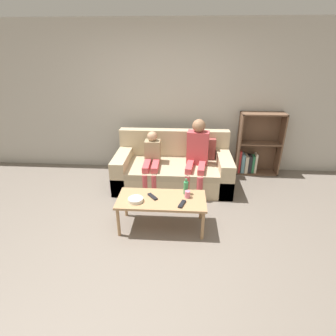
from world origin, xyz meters
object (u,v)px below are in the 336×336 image
at_px(couch, 173,169).
at_px(tv_remote_0, 153,197).
at_px(person_adult, 197,151).
at_px(person_child, 152,158).
at_px(coffee_table, 162,201).
at_px(cup_near, 187,194).
at_px(tv_remote_1, 182,204).
at_px(bottle, 186,188).
at_px(snack_bowl, 136,200).
at_px(bookshelf, 255,149).

height_order(couch, tv_remote_0, couch).
height_order(person_adult, person_child, person_adult).
height_order(coffee_table, cup_near, cup_near).
xyz_separation_m(coffee_table, tv_remote_0, (-0.12, 0.02, 0.05)).
bearing_deg(cup_near, tv_remote_0, -176.35).
distance_m(person_child, tv_remote_0, 1.05).
xyz_separation_m(tv_remote_1, bottle, (0.04, 0.27, 0.08)).
bearing_deg(cup_near, tv_remote_1, -110.38).
xyz_separation_m(person_child, snack_bowl, (-0.06, -1.15, -0.07)).
xyz_separation_m(person_adult, tv_remote_0, (-0.59, -1.09, -0.21)).
xyz_separation_m(person_adult, bottle, (-0.17, -0.97, -0.13)).
xyz_separation_m(tv_remote_1, snack_bowl, (-0.57, 0.04, 0.01)).
distance_m(couch, tv_remote_0, 1.21).
xyz_separation_m(coffee_table, snack_bowl, (-0.31, -0.08, 0.06)).
xyz_separation_m(coffee_table, tv_remote_1, (0.26, -0.12, 0.05)).
bearing_deg(bottle, person_adult, 79.82).
relative_size(coffee_table, tv_remote_0, 6.85).
bearing_deg(tv_remote_0, bookshelf, 7.20).
xyz_separation_m(cup_near, snack_bowl, (-0.64, -0.14, -0.02)).
relative_size(couch, coffee_table, 1.70).
height_order(cup_near, bottle, bottle).
bearing_deg(tv_remote_1, cup_near, 88.09).
height_order(bookshelf, snack_bowl, bookshelf).
height_order(coffee_table, tv_remote_1, tv_remote_1).
bearing_deg(bottle, cup_near, -77.13).
distance_m(couch, person_adult, 0.54).
bearing_deg(couch, bottle, -79.06).
bearing_deg(cup_near, person_adult, 81.75).
height_order(tv_remote_0, bottle, bottle).
distance_m(bookshelf, snack_bowl, 2.65).
bearing_deg(bookshelf, coffee_table, -131.31).
xyz_separation_m(person_child, cup_near, (0.57, -1.01, -0.05)).
xyz_separation_m(couch, person_child, (-0.35, -0.14, 0.24)).
height_order(bookshelf, person_adult, person_adult).
xyz_separation_m(bookshelf, coffee_table, (-1.57, -1.78, -0.08)).
bearing_deg(couch, tv_remote_0, -100.23).
bearing_deg(bookshelf, snack_bowl, -135.19).
relative_size(coffee_table, person_child, 1.20).
height_order(couch, snack_bowl, couch).
bearing_deg(person_child, person_adult, 3.03).
bearing_deg(person_adult, bottle, -92.86).
height_order(coffee_table, tv_remote_0, tv_remote_0).
bearing_deg(snack_bowl, tv_remote_1, -3.93).
height_order(bookshelf, bottle, bookshelf).
bearing_deg(tv_remote_1, tv_remote_0, 176.99).
bearing_deg(person_adult, couch, 172.90).
relative_size(cup_near, tv_remote_1, 0.51).
relative_size(snack_bowl, bottle, 0.86).
xyz_separation_m(bookshelf, cup_near, (-1.24, -1.73, 0.01)).
xyz_separation_m(tv_remote_0, tv_remote_1, (0.37, -0.15, 0.00)).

